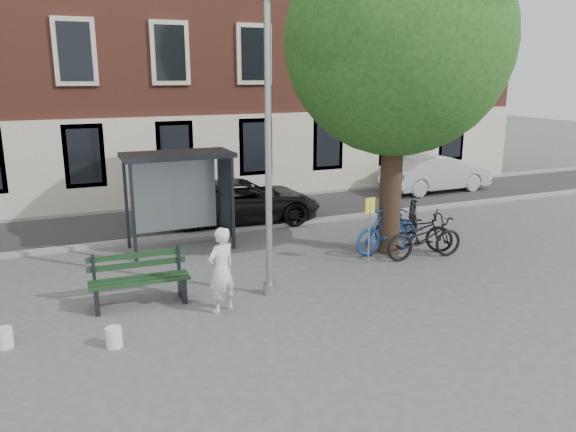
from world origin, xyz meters
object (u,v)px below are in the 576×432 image
at_px(bench, 139,282).
at_px(bike_b, 387,231).
at_px(bike_d, 413,215).
at_px(painter, 221,270).
at_px(car_silver, 436,173).
at_px(bike_a, 424,238).
at_px(bike_c, 413,229).
at_px(lamppost, 268,167).
at_px(bus_shelter, 192,177).
at_px(notice_sign, 370,218).
at_px(car_dark, 243,201).

relative_size(bench, bike_b, 1.01).
distance_m(bench, bike_d, 8.64).
distance_m(painter, car_silver, 13.91).
bearing_deg(car_silver, bench, 115.94).
distance_m(bike_a, bike_c, 0.83).
bearing_deg(painter, bike_c, 174.43).
height_order(painter, car_silver, painter).
relative_size(lamppost, bike_a, 2.89).
xyz_separation_m(lamppost, bike_b, (3.92, 1.46, -2.18)).
height_order(bus_shelter, car_silver, bus_shelter).
bearing_deg(notice_sign, car_silver, 32.10).
relative_size(bike_d, notice_sign, 1.06).
height_order(bus_shelter, bike_a, bus_shelter).
xyz_separation_m(bench, bike_a, (7.17, 0.08, 0.08)).
xyz_separation_m(painter, bike_b, (5.12, 1.93, -0.27)).
relative_size(bike_b, bike_d, 1.13).
relative_size(car_dark, car_silver, 1.09).
height_order(bench, bike_b, bike_b).
distance_m(bike_c, car_silver, 8.14).
bearing_deg(notice_sign, bike_b, 22.19).
distance_m(bus_shelter, bike_d, 6.59).
distance_m(bike_b, bike_c, 0.84).
bearing_deg(lamppost, painter, -158.66).
xyz_separation_m(bike_c, car_silver, (5.43, 6.06, 0.20)).
distance_m(lamppost, bus_shelter, 4.24).
xyz_separation_m(bike_d, car_silver, (4.49, 4.73, 0.21)).
relative_size(painter, bike_a, 0.82).
relative_size(bench, bike_d, 1.14).
bearing_deg(bench, bus_shelter, 62.46).
bearing_deg(bike_d, painter, 54.35).
distance_m(bus_shelter, painter, 4.73).
xyz_separation_m(bike_d, car_dark, (-4.24, 3.21, 0.15)).
xyz_separation_m(bus_shelter, notice_sign, (3.61, -3.24, -0.73)).
height_order(car_dark, car_silver, car_silver).
distance_m(car_silver, notice_sign, 9.80).
distance_m(car_dark, car_silver, 8.86).
distance_m(lamppost, bike_a, 5.08).
bearing_deg(bike_c, bike_d, 10.61).
xyz_separation_m(bike_c, notice_sign, (-1.75, -0.59, 0.63)).
bearing_deg(notice_sign, painter, -173.05).
bearing_deg(bus_shelter, bike_d, -11.79).
distance_m(bench, bike_b, 6.62).
xyz_separation_m(lamppost, painter, (-1.20, -0.47, -1.91)).
bearing_deg(bus_shelter, bike_a, -33.90).
xyz_separation_m(bike_b, car_silver, (6.27, 6.06, 0.15)).
bearing_deg(bench, lamppost, -9.84).
bearing_deg(notice_sign, car_dark, 95.98).
distance_m(bike_c, bike_d, 1.63).
distance_m(bike_a, bike_b, 1.00).
xyz_separation_m(bike_b, bike_c, (0.84, 0.00, -0.05)).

